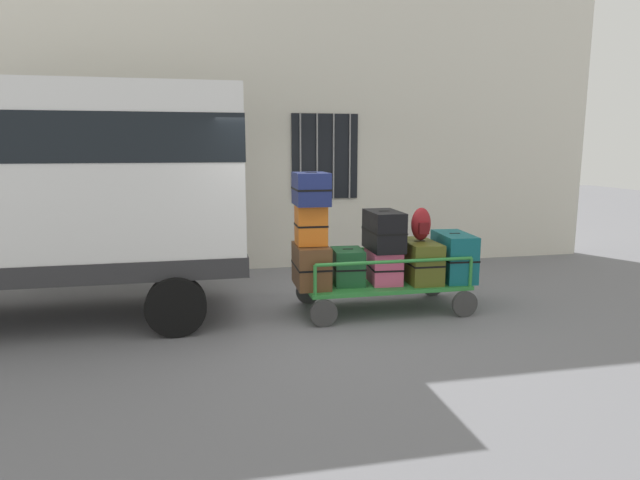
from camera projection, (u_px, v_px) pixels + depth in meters
The scene contains 14 objects.
ground_plane at pixel (315, 311), 7.23m from camera, with size 40.00×40.00×0.00m, color slate.
building_wall at pixel (283, 128), 9.57m from camera, with size 12.00×0.38×5.00m.
van at pixel (49, 180), 6.58m from camera, with size 4.67×1.95×2.90m.
luggage_cart at pixel (383, 286), 7.25m from camera, with size 2.21×1.08×0.39m.
cart_railing at pixel (384, 258), 7.19m from camera, with size 2.10×0.95×0.39m.
suitcase_left_bottom at pixel (311, 265), 6.99m from camera, with size 0.44×0.73×0.55m.
suitcase_left_middle at pixel (311, 225), 6.90m from camera, with size 0.40×0.42×0.51m.
suitcase_left_top at pixel (311, 189), 6.81m from camera, with size 0.44×0.59×0.42m.
suitcase_midleft_bottom at pixel (348, 266), 7.11m from camera, with size 0.43×0.55×0.47m.
suitcase_center_bottom at pixel (383, 266), 7.23m from camera, with size 0.44×0.71×0.43m.
suitcase_center_middle at pixel (384, 231), 7.15m from camera, with size 0.42×0.73×0.53m.
suitcase_midright_bottom at pixel (419, 261), 7.28m from camera, with size 0.44×0.84×0.54m.
suitcase_right_bottom at pixel (454, 256), 7.36m from camera, with size 0.48×0.86×0.63m.
backpack at pixel (421, 224), 7.23m from camera, with size 0.27×0.22×0.44m.
Camera 1 is at (-1.40, -6.81, 2.18)m, focal length 30.34 mm.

